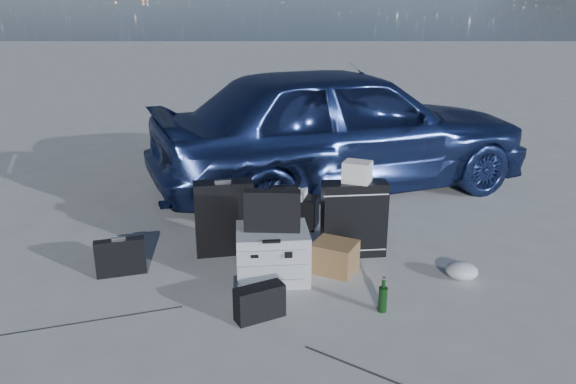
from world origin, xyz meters
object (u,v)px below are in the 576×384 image
object	(u,v)px
briefcase	(121,257)
car	(342,128)
green_bottle	(383,295)
cardboard_box	(335,257)
suitcase_left	(224,218)
pelican_case	(272,254)
duffel_bag	(287,211)
suitcase_right	(354,219)

from	to	relation	value
briefcase	car	bearing A→B (deg)	31.35
car	green_bottle	bearing A→B (deg)	160.04
car	cardboard_box	world-z (taller)	car
suitcase_left	cardboard_box	bearing A→B (deg)	-32.17
pelican_case	duffel_bag	bearing A→B (deg)	79.16
suitcase_right	suitcase_left	bearing A→B (deg)	172.07
car	duffel_bag	size ratio (longest dim) A/B	7.26
duffel_bag	green_bottle	xyz separation A→B (m)	(0.70, -1.69, -0.02)
briefcase	suitcase_right	world-z (taller)	suitcase_right
car	green_bottle	xyz separation A→B (m)	(0.06, -2.84, -0.63)
suitcase_left	duffel_bag	world-z (taller)	suitcase_left
suitcase_left	duffel_bag	distance (m)	0.89
duffel_bag	green_bottle	distance (m)	1.83
suitcase_left	green_bottle	xyz separation A→B (m)	(1.26, -1.02, -0.21)
duffel_bag	green_bottle	size ratio (longest dim) A/B	2.35
pelican_case	suitcase_right	size ratio (longest dim) A/B	0.86
suitcase_left	cardboard_box	world-z (taller)	suitcase_left
suitcase_right	duffel_bag	bearing A→B (deg)	124.07
suitcase_left	suitcase_right	distance (m)	1.15
suitcase_right	duffel_bag	world-z (taller)	suitcase_right
briefcase	suitcase_right	xyz separation A→B (m)	(1.97, 0.40, 0.18)
briefcase	cardboard_box	world-z (taller)	briefcase
suitcase_right	duffel_bag	distance (m)	0.94
car	briefcase	size ratio (longest dim) A/B	11.06
car	cardboard_box	bearing A→B (deg)	152.57
suitcase_left	cardboard_box	size ratio (longest dim) A/B	1.97
pelican_case	briefcase	distance (m)	1.26
car	green_bottle	distance (m)	2.91
cardboard_box	green_bottle	size ratio (longest dim) A/B	1.31
duffel_bag	cardboard_box	size ratio (longest dim) A/B	1.80
car	suitcase_left	distance (m)	2.22
suitcase_left	suitcase_right	bearing A→B (deg)	-13.03
car	briefcase	bearing A→B (deg)	117.02
briefcase	duffel_bag	size ratio (longest dim) A/B	0.66
cardboard_box	green_bottle	bearing A→B (deg)	-65.59
suitcase_right	green_bottle	size ratio (longest dim) A/B	2.59
suitcase_right	cardboard_box	world-z (taller)	suitcase_right
green_bottle	suitcase_right	bearing A→B (deg)	96.24
car	cardboard_box	xyz separation A→B (m)	(-0.24, -2.18, -0.63)
pelican_case	briefcase	bearing A→B (deg)	172.86
cardboard_box	green_bottle	world-z (taller)	green_bottle
briefcase	duffel_bag	xyz separation A→B (m)	(1.37, 1.10, -0.00)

